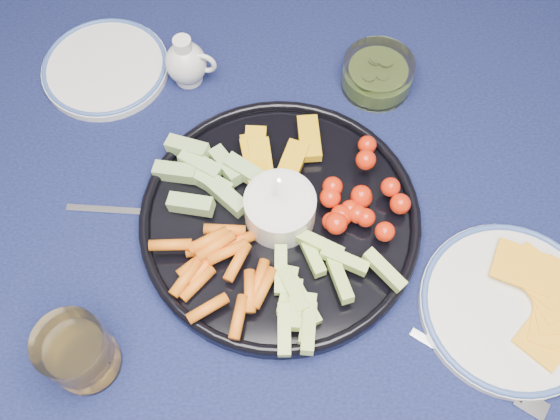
{
  "coord_description": "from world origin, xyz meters",
  "views": [
    {
      "loc": [
        0.05,
        -0.29,
        1.53
      ],
      "look_at": [
        0.06,
        0.09,
        0.79
      ],
      "focal_mm": 40.0,
      "sensor_mm": 36.0,
      "label": 1
    }
  ],
  "objects_px": {
    "dining_table": "(242,306)",
    "side_plate_extra": "(105,67)",
    "creamer_pitcher": "(187,63)",
    "pickle_bowl": "(377,75)",
    "crudite_platter": "(278,215)",
    "cheese_plate": "(512,306)",
    "juice_tumbler": "(80,354)"
  },
  "relations": [
    {
      "from": "dining_table",
      "to": "side_plate_extra",
      "type": "xyz_separation_m",
      "value": [
        -0.21,
        0.36,
        0.1
      ]
    },
    {
      "from": "creamer_pitcher",
      "to": "pickle_bowl",
      "type": "height_order",
      "value": "creamer_pitcher"
    },
    {
      "from": "crudite_platter",
      "to": "creamer_pitcher",
      "type": "bearing_deg",
      "value": 117.76
    },
    {
      "from": "pickle_bowl",
      "to": "cheese_plate",
      "type": "height_order",
      "value": "pickle_bowl"
    },
    {
      "from": "dining_table",
      "to": "cheese_plate",
      "type": "distance_m",
      "value": 0.37
    },
    {
      "from": "cheese_plate",
      "to": "crudite_platter",
      "type": "bearing_deg",
      "value": 156.2
    },
    {
      "from": "juice_tumbler",
      "to": "pickle_bowl",
      "type": "bearing_deg",
      "value": 47.16
    },
    {
      "from": "creamer_pitcher",
      "to": "pickle_bowl",
      "type": "distance_m",
      "value": 0.29
    },
    {
      "from": "dining_table",
      "to": "creamer_pitcher",
      "type": "xyz_separation_m",
      "value": [
        -0.08,
        0.35,
        0.13
      ]
    },
    {
      "from": "dining_table",
      "to": "crudite_platter",
      "type": "distance_m",
      "value": 0.15
    },
    {
      "from": "juice_tumbler",
      "to": "dining_table",
      "type": "bearing_deg",
      "value": 28.27
    },
    {
      "from": "crudite_platter",
      "to": "creamer_pitcher",
      "type": "relative_size",
      "value": 4.41
    },
    {
      "from": "cheese_plate",
      "to": "juice_tumbler",
      "type": "height_order",
      "value": "juice_tumbler"
    },
    {
      "from": "crudite_platter",
      "to": "side_plate_extra",
      "type": "xyz_separation_m",
      "value": [
        -0.27,
        0.27,
        -0.01
      ]
    },
    {
      "from": "creamer_pitcher",
      "to": "side_plate_extra",
      "type": "xyz_separation_m",
      "value": [
        -0.13,
        0.02,
        -0.03
      ]
    },
    {
      "from": "crudite_platter",
      "to": "pickle_bowl",
      "type": "bearing_deg",
      "value": 56.54
    },
    {
      "from": "dining_table",
      "to": "side_plate_extra",
      "type": "height_order",
      "value": "side_plate_extra"
    },
    {
      "from": "crudite_platter",
      "to": "juice_tumbler",
      "type": "height_order",
      "value": "crudite_platter"
    },
    {
      "from": "crudite_platter",
      "to": "juice_tumbler",
      "type": "distance_m",
      "value": 0.31
    },
    {
      "from": "dining_table",
      "to": "juice_tumbler",
      "type": "xyz_separation_m",
      "value": [
        -0.19,
        -0.1,
        0.13
      ]
    },
    {
      "from": "dining_table",
      "to": "cheese_plate",
      "type": "height_order",
      "value": "cheese_plate"
    },
    {
      "from": "pickle_bowl",
      "to": "juice_tumbler",
      "type": "xyz_separation_m",
      "value": [
        -0.4,
        -0.43,
        0.02
      ]
    },
    {
      "from": "pickle_bowl",
      "to": "side_plate_extra",
      "type": "bearing_deg",
      "value": 175.14
    },
    {
      "from": "side_plate_extra",
      "to": "cheese_plate",
      "type": "bearing_deg",
      "value": -35.6
    },
    {
      "from": "dining_table",
      "to": "creamer_pitcher",
      "type": "distance_m",
      "value": 0.38
    },
    {
      "from": "creamer_pitcher",
      "to": "pickle_bowl",
      "type": "xyz_separation_m",
      "value": [
        0.29,
        -0.02,
        -0.01
      ]
    },
    {
      "from": "dining_table",
      "to": "pickle_bowl",
      "type": "relative_size",
      "value": 15.32
    },
    {
      "from": "dining_table",
      "to": "juice_tumbler",
      "type": "height_order",
      "value": "juice_tumbler"
    },
    {
      "from": "creamer_pitcher",
      "to": "cheese_plate",
      "type": "bearing_deg",
      "value": -41.82
    },
    {
      "from": "dining_table",
      "to": "creamer_pitcher",
      "type": "height_order",
      "value": "creamer_pitcher"
    },
    {
      "from": "side_plate_extra",
      "to": "juice_tumbler",
      "type": "bearing_deg",
      "value": -86.53
    },
    {
      "from": "cheese_plate",
      "to": "side_plate_extra",
      "type": "relative_size",
      "value": 1.18
    }
  ]
}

